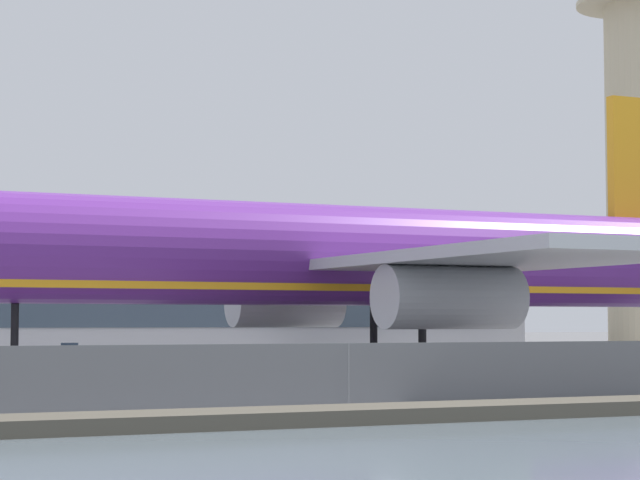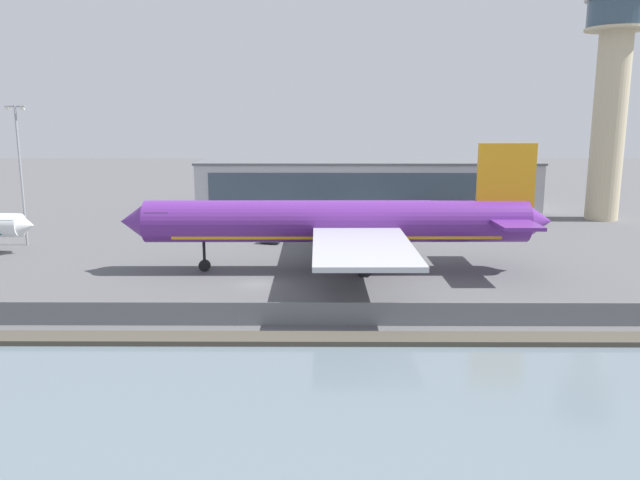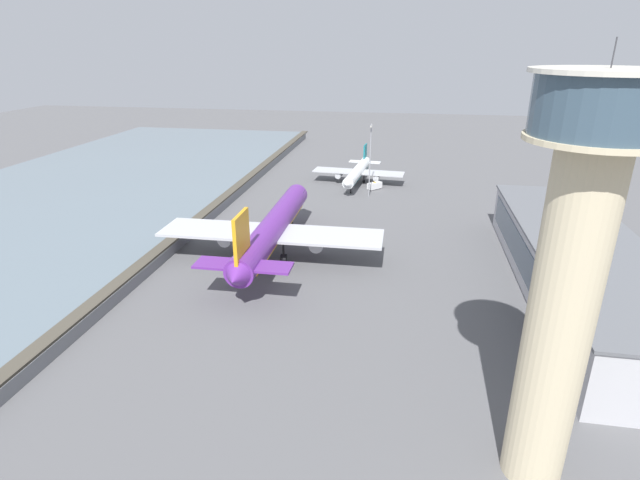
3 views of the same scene
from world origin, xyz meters
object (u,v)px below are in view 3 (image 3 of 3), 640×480
Objects in this scene: baggage_tug at (360,239)px; control_tower at (572,259)px; cargo_jet_purple at (273,228)px; passenger_jet_white_teal at (358,172)px; apron_light_mast_apron_west at (370,157)px; ops_van at (374,186)px.

control_tower is (66.93, 26.13, 25.73)m from baggage_tug.
baggage_tug is at bearing 121.57° from cargo_jet_purple.
passenger_jet_white_teal is at bearing 169.32° from cargo_jet_purple.
baggage_tug is (54.81, 6.36, -3.51)m from passenger_jet_white_teal.
baggage_tug is 0.08× the size of control_tower.
control_tower reaches higher than passenger_jet_white_teal.
apron_light_mast_apron_west is at bearing -178.22° from baggage_tug.
ops_van is at bearing 46.38° from passenger_jet_white_teal.
apron_light_mast_apron_west is (-51.92, 17.63, 5.98)m from cargo_jet_purple.
apron_light_mast_apron_west reaches higher than baggage_tug.
cargo_jet_purple is 1.27× the size of control_tower.
ops_van reaches higher than baggage_tug.
apron_light_mast_apron_west is at bearing -165.68° from control_tower.
control_tower is at bearing 14.94° from passenger_jet_white_teal.
cargo_jet_purple reaches higher than ops_van.
apron_light_mast_apron_west reaches higher than ops_van.
cargo_jet_purple is 11.09× the size of ops_van.
cargo_jet_purple is 16.79× the size of baggage_tug.
baggage_tug is at bearing 6.62° from passenger_jet_white_teal.
apron_light_mast_apron_west is (14.49, 5.11, 8.40)m from passenger_jet_white_teal.
apron_light_mast_apron_west is at bearing -7.68° from ops_van.
control_tower is at bearing 12.77° from ops_van.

